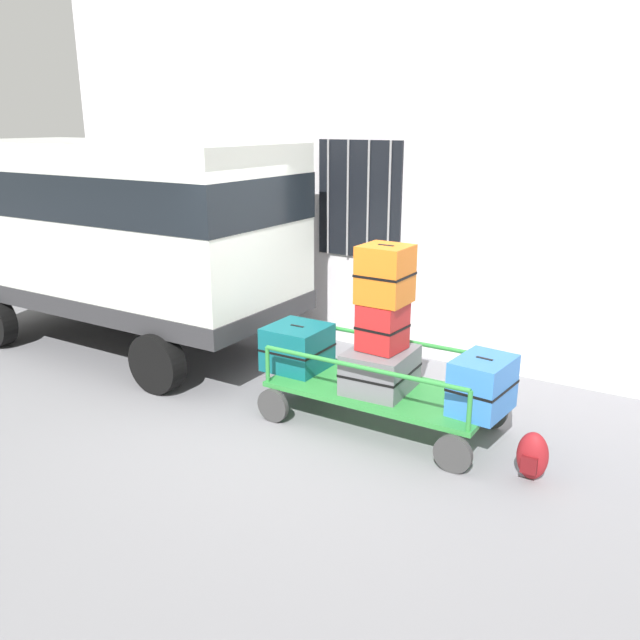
# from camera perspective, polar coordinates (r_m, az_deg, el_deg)

# --- Properties ---
(ground_plane) EXTENTS (40.00, 40.00, 0.00)m
(ground_plane) POSITION_cam_1_polar(r_m,az_deg,el_deg) (6.84, -1.12, -9.01)
(ground_plane) COLOR gray
(building_wall) EXTENTS (12.00, 0.38, 5.00)m
(building_wall) POSITION_cam_1_polar(r_m,az_deg,el_deg) (8.50, 8.70, 13.39)
(building_wall) COLOR silver
(building_wall) RESTS_ON ground
(van) EXTENTS (4.81, 2.11, 2.73)m
(van) POSITION_cam_1_polar(r_m,az_deg,el_deg) (9.14, -16.90, 7.94)
(van) COLOR silver
(van) RESTS_ON ground
(luggage_cart) EXTENTS (2.30, 1.10, 0.40)m
(luggage_cart) POSITION_cam_1_polar(r_m,az_deg,el_deg) (6.74, 5.28, -6.39)
(luggage_cart) COLOR #2D8438
(luggage_cart) RESTS_ON ground
(cart_railing) EXTENTS (2.19, 0.96, 0.40)m
(cart_railing) POSITION_cam_1_polar(r_m,az_deg,el_deg) (6.59, 5.37, -3.25)
(cart_railing) COLOR #2D8438
(cart_railing) RESTS_ON luggage_cart
(suitcase_left_bottom) EXTENTS (0.61, 0.63, 0.48)m
(suitcase_left_bottom) POSITION_cam_1_polar(r_m,az_deg,el_deg) (7.14, -1.96, -2.35)
(suitcase_left_bottom) COLOR #0F5960
(suitcase_left_bottom) RESTS_ON luggage_cart
(suitcase_midleft_bottom) EXTENTS (0.63, 0.75, 0.42)m
(suitcase_midleft_bottom) POSITION_cam_1_polar(r_m,az_deg,el_deg) (6.61, 5.23, -4.29)
(suitcase_midleft_bottom) COLOR slate
(suitcase_midleft_bottom) RESTS_ON luggage_cart
(suitcase_midleft_middle) EXTENTS (0.44, 0.44, 0.47)m
(suitcase_midleft_middle) POSITION_cam_1_polar(r_m,az_deg,el_deg) (6.48, 5.42, -0.56)
(suitcase_midleft_middle) COLOR #B21E1E
(suitcase_midleft_middle) RESTS_ON suitcase_midleft_bottom
(suitcase_midleft_top) EXTENTS (0.47, 0.46, 0.57)m
(suitcase_midleft_top) POSITION_cam_1_polar(r_m,az_deg,el_deg) (6.37, 5.65, 3.95)
(suitcase_midleft_top) COLOR orange
(suitcase_midleft_top) RESTS_ON suitcase_midleft_middle
(suitcase_center_bottom) EXTENTS (0.52, 0.66, 0.52)m
(suitcase_center_bottom) POSITION_cam_1_polar(r_m,az_deg,el_deg) (6.25, 13.86, -5.49)
(suitcase_center_bottom) COLOR #3372C6
(suitcase_center_bottom) RESTS_ON luggage_cart
(backpack) EXTENTS (0.27, 0.22, 0.44)m
(backpack) POSITION_cam_1_polar(r_m,az_deg,el_deg) (6.08, 17.87, -11.14)
(backpack) COLOR maroon
(backpack) RESTS_ON ground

